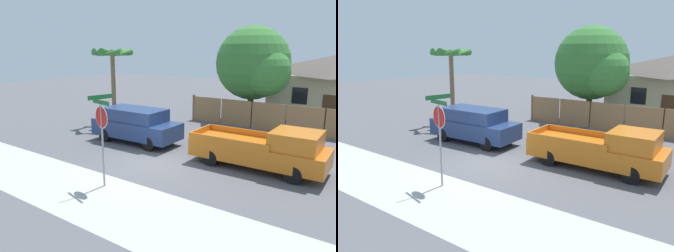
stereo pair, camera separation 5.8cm
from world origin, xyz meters
TOP-DOWN VIEW (x-y plane):
  - ground_plane at (0.00, 0.00)m, footprint 80.00×80.00m
  - sidewalk_strip at (0.00, -3.60)m, footprint 36.00×3.20m
  - wooden_fence at (4.25, 8.98)m, footprint 14.95×0.12m
  - oak_tree at (0.46, 10.71)m, footprint 5.11×4.86m
  - palm_tree at (-6.48, 4.54)m, footprint 2.44×2.64m
  - red_suv at (-2.65, 2.26)m, footprint 4.80×2.02m
  - orange_pickup at (4.29, 2.26)m, footprint 5.51×2.10m
  - stop_sign at (0.25, -2.80)m, footprint 1.04×0.93m

SIDE VIEW (x-z plane):
  - ground_plane at x=0.00m, z-range 0.00..0.00m
  - sidewalk_strip at x=0.00m, z-range 0.00..0.01m
  - orange_pickup at x=4.29m, z-range -0.04..1.72m
  - wooden_fence at x=4.25m, z-range -0.05..1.73m
  - red_suv at x=-2.65m, z-range 0.07..1.89m
  - stop_sign at x=0.25m, z-range 0.62..3.94m
  - oak_tree at x=0.46m, z-range 0.65..7.04m
  - palm_tree at x=-6.48m, z-range 1.74..6.65m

